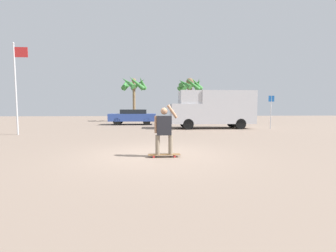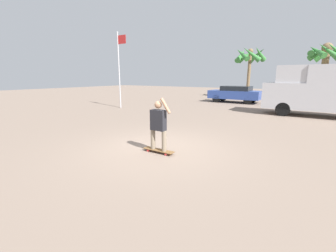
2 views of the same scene
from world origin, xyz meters
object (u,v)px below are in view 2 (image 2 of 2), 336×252
(palm_tree_center_background, at_px, (250,57))
(flagpole, at_px, (119,66))
(palm_tree_near_van, at_px, (326,56))
(camper_van, at_px, (329,89))
(skateboard, at_px, (159,150))
(parked_car_blue, at_px, (235,94))
(person_skateboarder, at_px, (158,123))

(palm_tree_center_background, height_order, flagpole, palm_tree_center_background)
(palm_tree_near_van, bearing_deg, camper_van, -88.75)
(skateboard, bearing_deg, camper_van, 66.74)
(parked_car_blue, bearing_deg, camper_van, -35.01)
(parked_car_blue, xyz_separation_m, palm_tree_near_van, (6.37, 5.04, 3.25))
(skateboard, distance_m, palm_tree_near_van, 20.62)
(palm_tree_near_van, bearing_deg, palm_tree_center_background, 175.96)
(person_skateboarder, bearing_deg, skateboard, 0.00)
(skateboard, distance_m, flagpole, 10.96)
(palm_tree_near_van, height_order, flagpole, flagpole)
(parked_car_blue, bearing_deg, person_skateboarder, -81.46)
(palm_tree_near_van, height_order, palm_tree_center_background, palm_tree_center_background)
(skateboard, xyz_separation_m, person_skateboarder, (-0.00, -0.00, 0.85))
(skateboard, relative_size, palm_tree_center_background, 0.19)
(camper_van, relative_size, palm_tree_center_background, 1.18)
(camper_van, xyz_separation_m, parked_car_blue, (-6.58, 4.61, -0.78))
(skateboard, xyz_separation_m, palm_tree_near_van, (4.15, 19.80, 3.96))
(person_skateboarder, height_order, parked_car_blue, person_skateboarder)
(skateboard, distance_m, parked_car_blue, 14.94)
(camper_van, height_order, parked_car_blue, camper_van)
(parked_car_blue, bearing_deg, palm_tree_near_van, 38.37)
(skateboard, relative_size, parked_car_blue, 0.23)
(skateboard, xyz_separation_m, parked_car_blue, (-2.22, 14.76, 0.72))
(skateboard, relative_size, flagpole, 0.19)
(person_skateboarder, height_order, flagpole, flagpole)
(skateboard, xyz_separation_m, palm_tree_center_background, (-2.58, 20.28, 4.25))
(camper_van, bearing_deg, person_skateboarder, -113.26)
(palm_tree_center_background, bearing_deg, skateboard, -82.74)
(camper_van, bearing_deg, flagpole, -164.52)
(camper_van, distance_m, parked_car_blue, 8.07)
(palm_tree_near_van, distance_m, flagpole, 18.03)
(skateboard, relative_size, palm_tree_near_van, 0.20)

